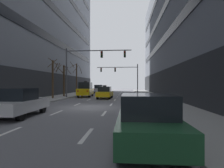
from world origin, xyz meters
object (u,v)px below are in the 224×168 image
at_px(traffic_signal_0, 88,61).
at_px(traffic_signal_1, 123,73).
at_px(street_tree_1, 53,78).
at_px(car_parked_0, 147,120).
at_px(car_driving_0, 99,89).
at_px(car_driving_3, 19,103).
at_px(street_tree_2, 64,80).
at_px(taxi_driving_1, 86,90).
at_px(taxi_driving_2, 105,93).
at_px(street_tree_0, 76,77).

height_order(traffic_signal_0, traffic_signal_1, traffic_signal_0).
bearing_deg(traffic_signal_0, street_tree_1, -153.13).
bearing_deg(traffic_signal_1, car_parked_0, -87.19).
relative_size(car_driving_0, traffic_signal_0, 0.53).
distance_m(car_driving_3, street_tree_2, 16.01).
xyz_separation_m(car_driving_0, traffic_signal_1, (5.19, -1.37, 3.39)).
relative_size(taxi_driving_1, taxi_driving_2, 1.07).
xyz_separation_m(car_driving_3, traffic_signal_1, (5.23, 27.78, 3.43)).
bearing_deg(street_tree_2, taxi_driving_2, -18.57).
bearing_deg(car_parked_0, street_tree_0, 110.07).
distance_m(car_driving_0, taxi_driving_1, 12.77).
bearing_deg(street_tree_1, taxi_driving_1, 57.22).
height_order(taxi_driving_2, traffic_signal_0, traffic_signal_0).
bearing_deg(taxi_driving_2, car_driving_0, 101.79).
xyz_separation_m(car_driving_3, traffic_signal_0, (1.08, 13.74, 4.05)).
distance_m(street_tree_1, street_tree_2, 3.93).
relative_size(car_parked_0, street_tree_1, 0.85).
height_order(car_driving_0, taxi_driving_2, taxi_driving_2).
distance_m(car_driving_0, car_parked_0, 34.28).
bearing_deg(taxi_driving_2, traffic_signal_0, 175.00).
bearing_deg(car_driving_3, traffic_signal_0, 85.50).
height_order(traffic_signal_0, street_tree_2, traffic_signal_0).
bearing_deg(car_parked_0, taxi_driving_1, 107.89).
relative_size(taxi_driving_2, traffic_signal_0, 0.48).
relative_size(taxi_driving_1, street_tree_1, 0.91).
xyz_separation_m(car_parked_0, street_tree_0, (-9.76, 26.72, 2.33)).
height_order(traffic_signal_1, street_tree_1, traffic_signal_1).
height_order(car_parked_0, traffic_signal_1, traffic_signal_1).
bearing_deg(car_driving_3, car_driving_0, 89.93).
bearing_deg(taxi_driving_1, street_tree_0, 117.32).
bearing_deg(taxi_driving_2, street_tree_0, 125.61).
distance_m(taxi_driving_2, car_parked_0, 18.34).
bearing_deg(car_driving_3, street_tree_2, 100.65).
relative_size(taxi_driving_2, traffic_signal_1, 0.49).
height_order(car_driving_0, street_tree_1, street_tree_1).
xyz_separation_m(taxi_driving_1, traffic_signal_1, (5.14, 11.40, 3.17)).
bearing_deg(car_parked_0, traffic_signal_1, 92.81).
bearing_deg(street_tree_0, traffic_signal_0, -64.68).
xyz_separation_m(car_driving_0, street_tree_1, (-2.95, -17.42, 1.80)).
xyz_separation_m(taxi_driving_1, street_tree_0, (-3.04, 5.89, 2.03)).
bearing_deg(street_tree_1, street_tree_2, 90.44).
distance_m(taxi_driving_2, street_tree_1, 6.74).
bearing_deg(taxi_driving_1, street_tree_1, -122.78).
bearing_deg(taxi_driving_2, street_tree_2, 161.43).
xyz_separation_m(taxi_driving_1, car_parked_0, (6.72, -20.83, -0.30)).
bearing_deg(street_tree_0, taxi_driving_2, -54.39).
relative_size(street_tree_1, street_tree_2, 1.05).
bearing_deg(taxi_driving_2, street_tree_1, -163.57).
distance_m(street_tree_0, street_tree_1, 10.56).
bearing_deg(car_driving_3, taxi_driving_2, 76.34).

